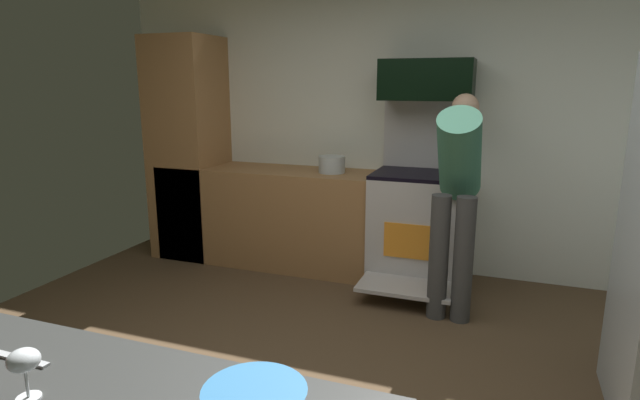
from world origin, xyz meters
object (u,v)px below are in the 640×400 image
oven_range (419,224)px  person_cook (457,187)px  microwave (427,80)px  wine_glass_mid (24,363)px  stock_pot (332,164)px

oven_range → person_cook: person_cook is taller
microwave → person_cook: size_ratio=0.46×
oven_range → microwave: microwave is taller
oven_range → wine_glass_mid: (-0.41, -3.40, 0.49)m
microwave → wine_glass_mid: size_ratio=5.45×
oven_range → wine_glass_mid: size_ratio=11.30×
person_cook → stock_pot: person_cook is taller
oven_range → wine_glass_mid: 3.46m
microwave → stock_pot: (-0.78, -0.08, -0.72)m
person_cook → wine_glass_mid: (-0.75, -2.89, 0.05)m
wine_glass_mid → stock_pot: stock_pot is taller
microwave → wine_glass_mid: (-0.41, -3.49, -0.70)m
person_cook → stock_pot: (-1.12, 0.53, 0.02)m
oven_range → stock_pot: (-0.78, 0.01, 0.46)m
person_cook → wine_glass_mid: bearing=-104.6°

